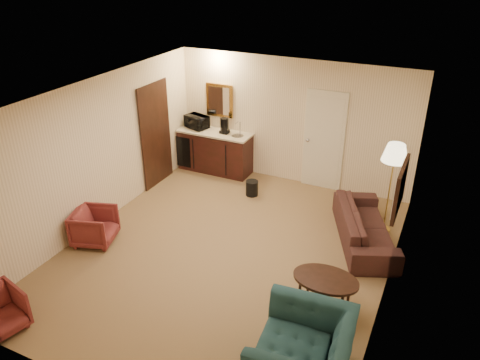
% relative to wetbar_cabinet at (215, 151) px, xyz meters
% --- Properties ---
extents(ground, '(6.00, 6.00, 0.00)m').
position_rel_wetbar_cabinet_xyz_m(ground, '(1.65, -2.72, -0.46)').
color(ground, brown).
rests_on(ground, ground).
extents(room_walls, '(5.02, 6.01, 2.61)m').
position_rel_wetbar_cabinet_xyz_m(room_walls, '(1.55, -1.95, 1.26)').
color(room_walls, '#F9E1BA').
rests_on(room_walls, ground).
extents(wetbar_cabinet, '(1.64, 0.58, 0.92)m').
position_rel_wetbar_cabinet_xyz_m(wetbar_cabinet, '(0.00, 0.00, 0.00)').
color(wetbar_cabinet, '#381211').
rests_on(wetbar_cabinet, ground).
extents(sofa, '(1.32, 2.09, 0.79)m').
position_rel_wetbar_cabinet_xyz_m(sofa, '(3.60, -1.42, -0.07)').
color(sofa, black).
rests_on(sofa, ground).
extents(teal_armchair, '(0.90, 1.28, 1.06)m').
position_rel_wetbar_cabinet_xyz_m(teal_armchair, '(3.55, -4.59, 0.07)').
color(teal_armchair, '#1A3B43').
rests_on(teal_armchair, ground).
extents(rose_chair_near, '(0.78, 0.80, 0.67)m').
position_rel_wetbar_cabinet_xyz_m(rose_chair_near, '(-0.50, -3.38, -0.13)').
color(rose_chair_near, maroon).
rests_on(rose_chair_near, ground).
extents(coffee_table, '(0.92, 0.64, 0.52)m').
position_rel_wetbar_cabinet_xyz_m(coffee_table, '(3.45, -3.32, -0.20)').
color(coffee_table, black).
rests_on(coffee_table, ground).
extents(floor_lamp, '(0.56, 0.56, 1.65)m').
position_rel_wetbar_cabinet_xyz_m(floor_lamp, '(3.85, -0.91, 0.36)').
color(floor_lamp, gold).
rests_on(floor_lamp, ground).
extents(waste_bin, '(0.32, 0.32, 0.31)m').
position_rel_wetbar_cabinet_xyz_m(waste_bin, '(1.21, -0.72, -0.31)').
color(waste_bin, black).
rests_on(waste_bin, ground).
extents(microwave, '(0.56, 0.41, 0.34)m').
position_rel_wetbar_cabinet_xyz_m(microwave, '(-0.48, 0.06, 0.63)').
color(microwave, black).
rests_on(microwave, wetbar_cabinet).
extents(coffee_maker, '(0.23, 0.23, 0.34)m').
position_rel_wetbar_cabinet_xyz_m(coffee_maker, '(0.23, 0.02, 0.63)').
color(coffee_maker, black).
rests_on(coffee_maker, wetbar_cabinet).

